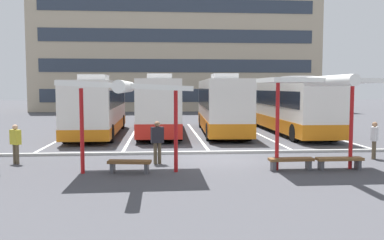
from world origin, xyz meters
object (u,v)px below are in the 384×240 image
object	(u,v)px
waiting_passenger_2	(374,138)
waiting_passenger_1	(157,139)
coach_bus_0	(98,107)
coach_bus_2	(222,106)
waiting_shelter_2	(318,83)
coach_bus_1	(160,106)
waiting_passenger_0	(16,142)
bench_2	(291,161)
bench_1	(130,164)
waiting_shelter_1	(128,88)
bench_3	(340,161)
coach_bus_3	(289,107)

from	to	relation	value
waiting_passenger_2	waiting_passenger_1	bearing A→B (deg)	-177.56
coach_bus_0	coach_bus_2	xyz separation A→B (m)	(7.94, 0.43, 0.02)
coach_bus_2	waiting_shelter_2	distance (m)	12.44
coach_bus_1	waiting_passenger_0	xyz separation A→B (m)	(-5.68, -10.70, -0.89)
waiting_shelter_2	waiting_passenger_1	size ratio (longest dim) A/B	2.54
coach_bus_0	bench_2	distance (m)	14.62
bench_1	waiting_passenger_1	xyz separation A→B (m)	(0.97, 1.64, 0.65)
waiting_passenger_0	coach_bus_2	bearing A→B (deg)	46.17
waiting_shelter_1	waiting_passenger_0	bearing A→B (deg)	153.50
waiting_passenger_1	waiting_shelter_1	bearing A→B (deg)	-117.75
waiting_passenger_0	bench_1	bearing A→B (deg)	-24.50
waiting_passenger_1	waiting_shelter_2	bearing A→B (deg)	-16.80
coach_bus_1	waiting_passenger_2	bearing A→B (deg)	-50.40
waiting_passenger_1	waiting_passenger_2	size ratio (longest dim) A/B	1.08
waiting_passenger_1	coach_bus_1	bearing A→B (deg)	89.26
bench_2	waiting_passenger_2	distance (m)	4.69
coach_bus_2	bench_1	size ratio (longest dim) A/B	7.02
bench_3	waiting_passenger_0	bearing A→B (deg)	170.23
waiting_passenger_1	coach_bus_2	bearing A→B (deg)	68.52
waiting_passenger_0	waiting_shelter_1	bearing A→B (deg)	-26.50
coach_bus_1	waiting_shelter_2	world-z (taller)	coach_bus_1
waiting_shelter_2	coach_bus_3	bearing A→B (deg)	76.63
waiting_shelter_1	bench_2	world-z (taller)	waiting_shelter_1
coach_bus_3	waiting_passenger_2	size ratio (longest dim) A/B	7.69
coach_bus_1	bench_2	world-z (taller)	coach_bus_1
bench_1	waiting_passenger_0	world-z (taller)	waiting_passenger_0
coach_bus_1	bench_2	xyz separation A→B (m)	(4.69, -12.76, -1.44)
bench_1	waiting_passenger_0	distance (m)	5.05
bench_3	waiting_passenger_0	distance (m)	12.36
waiting_passenger_1	waiting_passenger_2	bearing A→B (deg)	2.44
bench_2	bench_3	world-z (taller)	same
bench_1	bench_3	xyz separation A→B (m)	(7.60, -0.01, 0.01)
waiting_shelter_1	bench_2	xyz separation A→B (m)	(5.80, 0.22, -2.65)
waiting_passenger_0	waiting_passenger_1	xyz separation A→B (m)	(5.54, -0.45, 0.09)
coach_bus_0	coach_bus_2	world-z (taller)	coach_bus_2
waiting_shelter_2	waiting_shelter_1	bearing A→B (deg)	-179.11
bench_2	waiting_passenger_0	distance (m)	10.59
coach_bus_2	bench_2	xyz separation A→B (m)	(0.69, -12.14, -1.45)
coach_bus_1	bench_1	size ratio (longest dim) A/B	7.62
bench_2	waiting_passenger_2	bearing A→B (deg)	25.41
bench_3	coach_bus_2	bearing A→B (deg)	101.56
coach_bus_0	waiting_shelter_2	bearing A→B (deg)	-51.13
coach_bus_1	coach_bus_3	world-z (taller)	coach_bus_1
coach_bus_1	waiting_passenger_1	bearing A→B (deg)	-90.74
waiting_shelter_1	bench_1	bearing A→B (deg)	90.00
waiting_shelter_2	bench_2	distance (m)	2.95
coach_bus_0	waiting_shelter_2	world-z (taller)	coach_bus_0
coach_bus_3	waiting_shelter_2	world-z (taller)	coach_bus_3
waiting_shelter_1	waiting_passenger_2	world-z (taller)	waiting_shelter_1
waiting_passenger_2	coach_bus_0	bearing A→B (deg)	142.91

